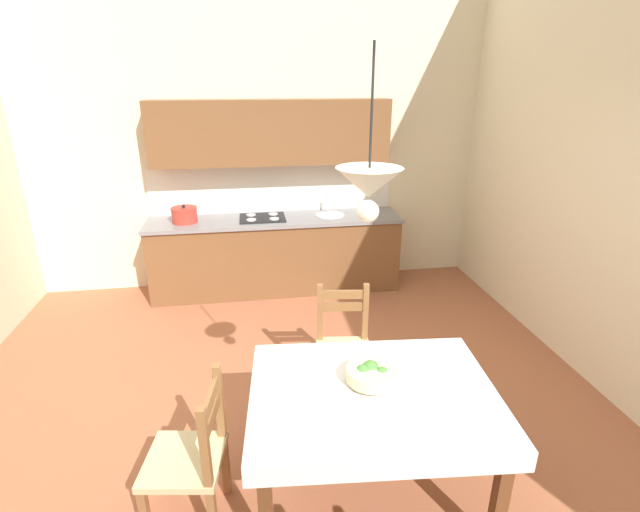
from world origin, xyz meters
TOP-DOWN VIEW (x-y plane):
  - ground_plane at (0.00, 0.00)m, footprint 5.83×6.26m
  - wall_back at (0.00, 2.89)m, footprint 5.83×0.12m
  - kitchen_cabinetry at (0.13, 2.56)m, footprint 2.91×0.63m
  - dining_table at (0.49, -0.55)m, footprint 1.49×1.16m
  - dining_chair_kitchen_side at (0.51, 0.38)m, footprint 0.47×0.47m
  - dining_chair_tv_side at (-0.55, -0.58)m, footprint 0.48×0.48m
  - fruit_bowl at (0.50, -0.47)m, footprint 0.30×0.30m
  - pendant_lamp at (0.41, -0.56)m, footprint 0.32×0.32m

SIDE VIEW (x-z plane):
  - ground_plane at x=0.00m, z-range -0.10..0.00m
  - dining_chair_kitchen_side at x=0.51m, z-range -0.02..0.91m
  - dining_chair_tv_side at x=-0.55m, z-range -0.02..0.91m
  - dining_table at x=0.49m, z-range 0.26..1.01m
  - fruit_bowl at x=0.50m, z-range 0.75..0.87m
  - kitchen_cabinetry at x=0.13m, z-range -0.24..1.96m
  - pendant_lamp at x=0.41m, z-range 1.54..2.35m
  - wall_back at x=0.00m, z-range 0.00..3.97m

